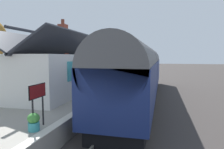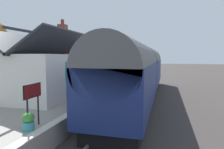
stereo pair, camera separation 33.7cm
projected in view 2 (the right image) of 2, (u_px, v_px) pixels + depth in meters
name	position (u px, v px, depth m)	size (l,w,h in m)	color
ground_plane	(127.00, 100.00, 15.78)	(160.00, 160.00, 0.00)	#383330
platform	(82.00, 92.00, 16.71)	(32.00, 5.49, 0.87)	gray
platform_edge_coping	(112.00, 88.00, 16.01)	(32.00, 0.36, 0.02)	beige
rail_near	(148.00, 100.00, 15.36)	(52.00, 0.08, 0.14)	gray
rail_far	(129.00, 99.00, 15.73)	(52.00, 0.08, 0.14)	gray
train	(140.00, 71.00, 16.12)	(19.59, 2.73, 4.32)	black
station_building	(52.00, 73.00, 13.59)	(8.16, 4.33, 5.21)	white
bench_near_building	(119.00, 73.00, 25.34)	(1.41, 0.46, 0.88)	brown
bench_by_lamp	(110.00, 76.00, 21.45)	(1.40, 0.43, 0.88)	brown
bench_platform_end	(101.00, 79.00, 18.76)	(1.42, 0.49, 0.88)	brown
planter_edge_near	(111.00, 74.00, 25.94)	(0.82, 0.32, 0.54)	teal
planter_bench_right	(125.00, 75.00, 25.27)	(0.93, 0.32, 0.55)	#9E5138
planter_under_sign	(117.00, 75.00, 23.64)	(0.39, 0.39, 0.72)	teal
planter_bench_left	(28.00, 121.00, 6.95)	(0.41, 0.41, 0.62)	teal
planter_corner_building	(107.00, 74.00, 25.19)	(0.37, 0.37, 0.70)	gray
lamp_post_platform	(124.00, 55.00, 22.73)	(0.32, 0.50, 3.83)	black
station_sign_board	(33.00, 94.00, 7.19)	(0.96, 0.06, 1.57)	black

